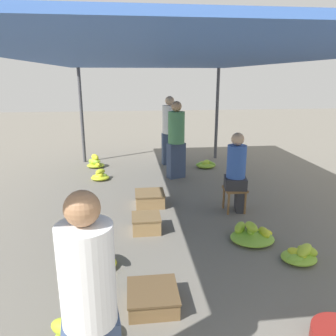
% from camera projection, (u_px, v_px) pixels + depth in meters
% --- Properties ---
extents(canopy_post_back_left, '(0.08, 0.08, 2.33)m').
position_uv_depth(canopy_post_back_left, '(82.00, 116.00, 8.14)').
color(canopy_post_back_left, '#4C4C51').
rests_on(canopy_post_back_left, ground).
extents(canopy_post_back_right, '(0.08, 0.08, 2.33)m').
position_uv_depth(canopy_post_back_right, '(217.00, 115.00, 8.53)').
color(canopy_post_back_right, '#4C4C51').
rests_on(canopy_post_back_right, ground).
extents(canopy_tarp, '(3.85, 7.37, 0.04)m').
position_uv_depth(canopy_tarp, '(166.00, 60.00, 4.68)').
color(canopy_tarp, '#33569E').
rests_on(canopy_tarp, canopy_post_front_left).
extents(vendor_foreground, '(0.37, 0.37, 1.54)m').
position_uv_depth(vendor_foreground, '(90.00, 308.00, 1.95)').
color(vendor_foreground, '#384766').
rests_on(vendor_foreground, ground).
extents(stool, '(0.34, 0.34, 0.40)m').
position_uv_depth(stool, '(235.00, 192.00, 5.29)').
color(stool, brown).
rests_on(stool, ground).
extents(vendor_seated, '(0.40, 0.40, 1.30)m').
position_uv_depth(vendor_seated, '(237.00, 171.00, 5.20)').
color(vendor_seated, '#2D2D33').
rests_on(vendor_seated, ground).
extents(banana_pile_left_0, '(0.59, 0.48, 0.25)m').
position_uv_depth(banana_pile_left_0, '(83.00, 329.00, 2.73)').
color(banana_pile_left_0, '#ABC92D').
rests_on(banana_pile_left_0, ground).
extents(banana_pile_left_1, '(0.50, 0.38, 0.31)m').
position_uv_depth(banana_pile_left_1, '(96.00, 258.00, 3.75)').
color(banana_pile_left_1, '#9FC430').
rests_on(banana_pile_left_1, ground).
extents(banana_pile_left_2, '(0.39, 0.35, 0.23)m').
position_uv_depth(banana_pile_left_2, '(100.00, 176.00, 6.95)').
color(banana_pile_left_2, '#91BE32').
rests_on(banana_pile_left_2, ground).
extents(banana_pile_left_3, '(0.42, 0.53, 0.32)m').
position_uv_depth(banana_pile_left_3, '(95.00, 163.00, 7.91)').
color(banana_pile_left_3, '#84B935').
rests_on(banana_pile_left_3, ground).
extents(banana_pile_right_0, '(0.64, 0.58, 0.27)m').
position_uv_depth(banana_pile_right_0, '(252.00, 235.00, 4.40)').
color(banana_pile_right_0, yellow).
rests_on(banana_pile_right_0, ground).
extents(banana_pile_right_1, '(0.47, 0.37, 0.19)m').
position_uv_depth(banana_pile_right_1, '(300.00, 255.00, 3.90)').
color(banana_pile_right_1, '#7EB735').
rests_on(banana_pile_right_1, ground).
extents(banana_pile_right_2, '(0.54, 0.44, 0.18)m').
position_uv_depth(banana_pile_right_2, '(206.00, 164.00, 7.93)').
color(banana_pile_right_2, '#B1CB2D').
rests_on(banana_pile_right_2, ground).
extents(crate_near, '(0.50, 0.50, 0.23)m').
position_uv_depth(crate_near, '(150.00, 198.00, 5.59)').
color(crate_near, '#9E7A4C').
rests_on(crate_near, ground).
extents(crate_mid, '(0.41, 0.41, 0.23)m').
position_uv_depth(crate_mid, '(146.00, 223.00, 4.66)').
color(crate_mid, '#9E7A4C').
rests_on(crate_mid, ground).
extents(crate_far, '(0.48, 0.48, 0.18)m').
position_uv_depth(crate_far, '(153.00, 298.00, 3.13)').
color(crate_far, brown).
rests_on(crate_far, ground).
extents(shopper_walking_mid, '(0.39, 0.38, 1.68)m').
position_uv_depth(shopper_walking_mid, '(170.00, 130.00, 8.01)').
color(shopper_walking_mid, '#384766').
rests_on(shopper_walking_mid, ground).
extents(shopper_walking_far, '(0.45, 0.45, 1.64)m').
position_uv_depth(shopper_walking_far, '(176.00, 139.00, 6.91)').
color(shopper_walking_far, '#384766').
rests_on(shopper_walking_far, ground).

